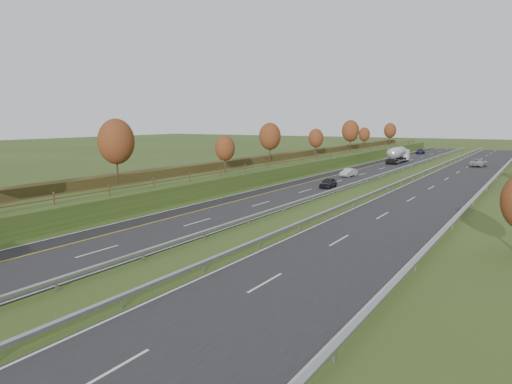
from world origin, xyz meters
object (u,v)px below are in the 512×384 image
at_px(car_dark_near, 328,183).
at_px(car_oncoming, 479,163).
at_px(road_tanker, 398,155).
at_px(car_silver_mid, 349,172).
at_px(car_small_far, 420,152).

xyz_separation_m(car_dark_near, car_oncoming, (14.43, 45.31, 0.08)).
relative_size(road_tanker, car_silver_mid, 2.75).
height_order(road_tanker, car_dark_near, road_tanker).
bearing_deg(car_oncoming, car_dark_near, 78.89).
height_order(road_tanker, car_small_far, road_tanker).
height_order(road_tanker, car_oncoming, road_tanker).
bearing_deg(car_dark_near, car_silver_mid, 93.83).
distance_m(car_dark_near, car_small_far, 78.13).
xyz_separation_m(road_tanker, car_dark_near, (2.15, -45.86, -1.12)).
height_order(car_dark_near, car_small_far, car_dark_near).
xyz_separation_m(car_dark_near, car_silver_mid, (-2.29, 14.61, -0.03)).
height_order(car_dark_near, car_silver_mid, car_dark_near).
distance_m(road_tanker, car_dark_near, 45.92).
bearing_deg(car_oncoming, car_silver_mid, 67.98).
xyz_separation_m(car_silver_mid, car_oncoming, (16.72, 30.70, 0.11)).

